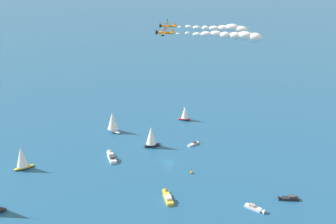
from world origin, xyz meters
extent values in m
plane|color=#1E517A|center=(0.00, 0.00, 0.00)|extent=(2000.00, 2000.00, 0.00)
ellipsoid|color=white|center=(-14.63, 40.48, 0.66)|extent=(6.35, 9.66, 1.32)
cylinder|color=#B2B2B7|center=(-14.33, 39.83, 6.74)|extent=(0.14, 0.14, 10.84)
cone|color=white|center=(-14.83, 40.90, 6.20)|extent=(6.88, 6.88, 9.21)
ellipsoid|color=black|center=(-1.79, 17.55, 0.61)|extent=(8.73, 2.69, 1.21)
cylinder|color=#B2B2B7|center=(-1.14, 17.57, 6.19)|extent=(0.14, 0.14, 9.96)
cone|color=white|center=(-2.22, 17.54, 5.70)|extent=(4.91, 4.91, 8.47)
ellipsoid|color=#B21E1E|center=(25.50, 41.88, 0.50)|extent=(7.22, 5.36, 1.01)
cylinder|color=#B2B2B7|center=(25.03, 42.15, 5.14)|extent=(0.14, 0.14, 8.26)
cone|color=white|center=(25.81, 41.70, 4.72)|extent=(5.40, 5.40, 7.02)
cube|color=white|center=(-22.77, 11.35, 0.67)|extent=(3.14, 8.56, 1.35)
cone|color=white|center=(-22.50, 16.50, 0.67)|extent=(2.81, 2.30, 2.70)
cube|color=#38383D|center=(-22.80, 10.72, 1.86)|extent=(2.31, 3.06, 1.01)
cube|color=gold|center=(-11.22, -27.13, 0.61)|extent=(3.48, 7.84, 1.21)
cone|color=gold|center=(-10.56, -22.55, 0.61)|extent=(2.68, 2.27, 2.42)
cube|color=silver|center=(-11.30, -27.70, 1.67)|extent=(2.30, 2.90, 0.91)
cube|color=black|center=(30.91, -43.18, 0.48)|extent=(6.29, 4.15, 0.96)
cone|color=black|center=(27.53, -41.72, 0.48)|extent=(2.18, 2.38, 1.93)
cube|color=#38383D|center=(31.32, -43.35, 1.32)|extent=(2.54, 2.25, 0.72)
ellipsoid|color=gold|center=(-59.27, 17.25, 0.60)|extent=(8.92, 3.89, 1.21)
cylinder|color=#B2B2B7|center=(-58.64, 17.36, 6.17)|extent=(0.14, 0.14, 9.93)
cone|color=white|center=(-59.70, 17.18, 5.68)|extent=(5.51, 5.51, 8.44)
cube|color=white|center=(17.49, 11.97, 0.41)|extent=(5.31, 3.37, 0.81)
cone|color=white|center=(14.61, 10.83, 0.41)|extent=(1.80, 1.99, 1.62)
cube|color=#38383D|center=(17.85, 12.11, 1.11)|extent=(2.13, 1.86, 0.61)
cube|color=white|center=(14.93, -43.02, 0.48)|extent=(4.78, 6.08, 0.96)
cone|color=white|center=(16.86, -46.12, 0.48)|extent=(2.43, 2.31, 1.91)
cube|color=gray|center=(14.69, -42.64, 1.31)|extent=(2.40, 2.58, 0.72)
sphere|color=orange|center=(5.00, -12.32, 0.39)|extent=(1.10, 1.10, 1.10)
cylinder|color=black|center=(5.00, -12.32, 1.44)|extent=(0.08, 0.08, 1.00)
cylinder|color=orange|center=(-4.22, -6.14, 57.62)|extent=(5.85, 4.46, 1.01)
cylinder|color=black|center=(-6.61, -4.50, 57.62)|extent=(1.14, 1.28, 1.13)
cylinder|color=#4C4C51|center=(-6.96, -4.26, 57.62)|extent=(1.51, 2.16, 2.59)
cube|color=orange|center=(-4.49, -6.00, 57.35)|extent=(5.12, 6.63, 1.09)
cube|color=orange|center=(-4.37, -5.82, 58.96)|extent=(5.12, 6.63, 1.09)
cylinder|color=black|center=(-5.84, -7.97, 58.49)|extent=(0.26, 0.32, 1.62)
cylinder|color=black|center=(-4.93, -6.65, 58.27)|extent=(0.26, 0.32, 1.62)
cylinder|color=black|center=(-3.92, -5.18, 58.03)|extent=(0.26, 0.32, 1.62)
cylinder|color=black|center=(-3.01, -3.85, 57.81)|extent=(0.26, 0.32, 1.62)
cube|color=orange|center=(-1.83, -7.70, 58.16)|extent=(1.05, 0.84, 1.20)
cube|color=orange|center=(-1.88, -7.76, 57.62)|extent=(2.15, 2.56, 0.42)
cylinder|color=black|center=(-5.46, -6.54, 56.75)|extent=(0.61, 0.50, 0.61)
cylinder|color=black|center=(-4.45, -5.07, 56.51)|extent=(0.61, 0.50, 0.61)
cylinder|color=#262628|center=(-4.33, -5.77, 59.40)|extent=(0.18, 0.21, 0.90)
cylinder|color=#1E4CB2|center=(-4.39, -5.85, 59.41)|extent=(0.24, 0.27, 0.79)
cylinder|color=#1E4CB2|center=(-4.28, -5.69, 59.39)|extent=(0.24, 0.27, 0.79)
cube|color=#1E4CB2|center=(-4.28, -5.70, 60.05)|extent=(0.40, 0.45, 0.56)
sphere|color=#9E7051|center=(-4.25, -5.66, 60.42)|extent=(0.21, 0.21, 0.21)
cylinder|color=#1E4CB2|center=(-4.41, -5.88, 60.52)|extent=(0.32, 0.40, 0.51)
cylinder|color=#1E4CB2|center=(-4.09, -5.42, 60.44)|extent=(0.25, 0.30, 0.57)
ellipsoid|color=white|center=(-0.24, -9.02, 57.41)|extent=(1.76, 1.67, 0.93)
ellipsoid|color=white|center=(2.80, -10.65, 57.68)|extent=(2.26, 2.21, 1.34)
ellipsoid|color=white|center=(5.55, -12.69, 57.41)|extent=(3.56, 3.30, 1.74)
ellipsoid|color=white|center=(8.17, -14.94, 57.76)|extent=(4.58, 4.25, 2.24)
ellipsoid|color=white|center=(11.41, -16.28, 57.85)|extent=(5.21, 4.87, 2.62)
ellipsoid|color=white|center=(13.80, -18.84, 57.65)|extent=(4.83, 4.71, 2.83)
ellipsoid|color=white|center=(16.64, -20.76, 57.53)|extent=(5.58, 5.36, 3.11)
ellipsoid|color=white|center=(19.56, -22.56, 57.65)|extent=(7.02, 6.60, 3.60)
ellipsoid|color=white|center=(22.32, -24.60, 57.21)|extent=(6.75, 6.55, 3.88)
cylinder|color=orange|center=(2.33, 7.44, 57.64)|extent=(5.85, 4.46, 1.01)
cylinder|color=black|center=(-0.06, 9.09, 57.64)|extent=(1.14, 1.28, 1.13)
cylinder|color=#4C4C51|center=(-0.41, 9.33, 57.64)|extent=(1.51, 2.16, 2.59)
cube|color=orange|center=(2.06, 7.58, 57.38)|extent=(5.12, 6.63, 1.09)
cube|color=orange|center=(2.19, 7.76, 58.98)|extent=(5.12, 6.63, 1.09)
cylinder|color=black|center=(0.71, 5.62, 58.52)|extent=(0.26, 0.32, 1.62)
cylinder|color=black|center=(1.62, 6.94, 58.30)|extent=(0.26, 0.32, 1.62)
cylinder|color=black|center=(2.63, 8.41, 58.06)|extent=(0.26, 0.32, 1.62)
cylinder|color=black|center=(3.54, 9.73, 57.84)|extent=(0.26, 0.32, 1.62)
cube|color=orange|center=(4.72, 5.89, 58.19)|extent=(1.05, 0.84, 1.20)
cube|color=orange|center=(4.68, 5.83, 57.64)|extent=(2.15, 2.56, 0.42)
cylinder|color=black|center=(1.09, 7.05, 56.77)|extent=(0.61, 0.50, 0.61)
cylinder|color=black|center=(2.10, 8.52, 56.53)|extent=(0.61, 0.50, 0.61)
cylinder|color=#262628|center=(2.22, 7.82, 59.43)|extent=(0.18, 0.21, 0.90)
cylinder|color=black|center=(2.16, 7.73, 59.44)|extent=(0.24, 0.27, 0.79)
cylinder|color=black|center=(2.28, 7.90, 59.41)|extent=(0.24, 0.27, 0.79)
cube|color=black|center=(2.27, 7.89, 60.07)|extent=(0.40, 0.45, 0.56)
sphere|color=brown|center=(2.30, 7.93, 60.45)|extent=(0.21, 0.21, 0.21)
cylinder|color=black|center=(2.02, 7.53, 60.25)|extent=(0.41, 0.53, 0.17)
cylinder|color=black|center=(2.54, 8.28, 60.13)|extent=(0.41, 0.53, 0.17)
ellipsoid|color=white|center=(6.15, 4.33, 57.45)|extent=(1.89, 1.79, 1.00)
ellipsoid|color=white|center=(9.14, 2.63, 57.68)|extent=(3.13, 2.92, 1.57)
ellipsoid|color=white|center=(11.75, 0.38, 57.51)|extent=(3.74, 3.48, 1.84)
ellipsoid|color=white|center=(14.69, -1.39, 57.42)|extent=(3.74, 3.66, 2.22)
ellipsoid|color=white|center=(17.42, -3.47, 57.43)|extent=(4.89, 4.55, 2.41)
ellipsoid|color=white|center=(20.54, -4.98, 57.50)|extent=(5.47, 5.21, 2.95)
ellipsoid|color=white|center=(23.33, -6.97, 58.01)|extent=(6.47, 6.01, 3.18)
ellipsoid|color=white|center=(26.11, -8.98, 57.19)|extent=(6.97, 6.51, 3.48)
camera|label=1|loc=(-56.64, -142.15, 83.15)|focal=42.32mm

